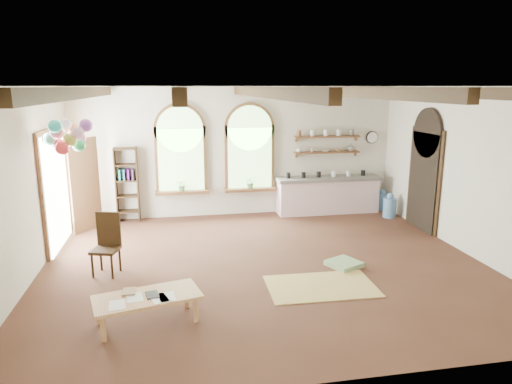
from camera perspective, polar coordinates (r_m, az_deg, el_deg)
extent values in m
plane|color=#522F21|center=(8.51, 1.12, -9.03)|extent=(8.00, 8.00, 0.00)
cube|color=brown|center=(11.30, -9.36, 3.99)|extent=(1.24, 0.08, 1.64)
cylinder|color=brown|center=(11.21, -9.50, 7.78)|extent=(1.24, 0.08, 1.24)
cube|color=#91CD7B|center=(11.26, -9.35, 3.96)|extent=(1.10, 0.04, 1.50)
cube|color=brown|center=(11.36, -9.20, -0.02)|extent=(1.30, 0.28, 0.08)
cube|color=brown|center=(11.45, -0.80, 4.28)|extent=(1.24, 0.08, 1.64)
cylinder|color=brown|center=(11.36, -0.81, 8.02)|extent=(1.24, 0.08, 1.24)
cube|color=#91CD7B|center=(11.41, -0.77, 4.25)|extent=(1.10, 0.04, 1.50)
cube|color=brown|center=(11.51, -0.72, 0.33)|extent=(1.30, 0.28, 0.08)
cube|color=brown|center=(10.02, -23.80, 0.14)|extent=(0.10, 1.90, 2.50)
cube|color=black|center=(10.95, 20.19, 1.21)|extent=(0.10, 1.30, 2.40)
cube|color=beige|center=(11.92, 8.93, -0.53)|extent=(2.60, 0.55, 0.86)
cube|color=gray|center=(11.82, 9.01, 1.68)|extent=(2.68, 0.62, 0.08)
cube|color=brown|center=(11.87, 8.84, 4.93)|extent=(1.70, 0.24, 0.04)
cube|color=brown|center=(11.83, 8.91, 6.85)|extent=(1.70, 0.24, 0.04)
cylinder|color=black|center=(12.36, 14.31, 6.63)|extent=(0.32, 0.04, 0.32)
cube|color=#352210|center=(11.36, -17.07, 0.81)|extent=(0.03, 0.32, 1.80)
cube|color=#352210|center=(11.31, -14.56, 0.92)|extent=(0.03, 0.32, 1.80)
cube|color=tan|center=(6.57, -13.45, -12.70)|extent=(1.54, 0.98, 0.05)
cube|color=tan|center=(6.39, -18.55, -15.86)|extent=(0.06, 0.06, 0.36)
cube|color=tan|center=(6.58, -7.54, -14.36)|extent=(0.06, 0.06, 0.36)
cube|color=tan|center=(6.80, -18.98, -14.04)|extent=(0.06, 0.06, 0.36)
cube|color=tan|center=(6.98, -8.68, -12.71)|extent=(0.06, 0.06, 0.36)
cube|color=#352210|center=(8.33, -18.31, -6.91)|extent=(0.53, 0.53, 0.05)
cube|color=#352210|center=(8.40, -17.94, -4.45)|extent=(0.42, 0.16, 0.63)
cube|color=#D6BD6B|center=(7.70, 8.15, -11.57)|extent=(1.78, 1.13, 0.02)
cube|color=gray|center=(8.56, 10.92, -8.80)|extent=(0.69, 0.69, 0.09)
cylinder|color=#598BBF|center=(11.87, 16.36, -1.90)|extent=(0.32, 0.32, 0.48)
sphere|color=#598BBF|center=(11.80, 16.45, -0.52)|extent=(0.17, 0.17, 0.17)
cylinder|color=#598BBF|center=(12.54, 15.48, -1.16)|extent=(0.29, 0.29, 0.44)
sphere|color=#598BBF|center=(12.48, 15.55, 0.04)|extent=(0.16, 0.16, 0.16)
cylinder|color=silver|center=(8.72, -22.71, 9.29)|extent=(0.01, 0.01, 0.85)
sphere|color=#29B362|center=(8.81, -21.26, 5.48)|extent=(0.23, 0.23, 0.23)
sphere|color=#E54CA7|center=(8.93, -21.22, 6.35)|extent=(0.23, 0.23, 0.23)
sphere|color=orange|center=(9.06, -21.83, 7.15)|extent=(0.23, 0.23, 0.23)
sphere|color=silver|center=(8.91, -22.79, 7.76)|extent=(0.23, 0.23, 0.23)
sphere|color=#EE2540|center=(8.96, -23.43, 5.41)|extent=(0.23, 0.23, 0.23)
sphere|color=teal|center=(8.87, -24.45, 6.03)|extent=(0.23, 0.23, 0.23)
sphere|color=#D2637E|center=(8.72, -23.63, 6.79)|extent=(0.23, 0.23, 0.23)
sphere|color=#2FCACB|center=(8.58, -23.84, 7.50)|extent=(0.23, 0.23, 0.23)
sphere|color=#F3363C|center=(8.47, -23.08, 5.05)|extent=(0.23, 0.23, 0.23)
sphere|color=#B0BD42|center=(8.59, -22.21, 6.03)|extent=(0.23, 0.23, 0.23)
sphere|color=#F4B4E2|center=(8.56, -21.40, 6.89)|extent=(0.23, 0.23, 0.23)
sphere|color=#9F55C7|center=(8.64, -20.50, 7.81)|extent=(0.23, 0.23, 0.23)
imported|color=olive|center=(6.73, -16.37, -11.91)|extent=(0.19, 0.26, 0.02)
cube|color=black|center=(6.56, -12.86, -12.40)|extent=(0.21, 0.27, 0.01)
imported|color=#598C4C|center=(11.29, -9.23, 0.89)|extent=(0.27, 0.23, 0.30)
imported|color=#598C4C|center=(11.44, -0.69, 1.22)|extent=(0.27, 0.23, 0.30)
imported|color=white|center=(11.64, 5.35, 5.21)|extent=(0.12, 0.10, 0.10)
imported|color=beige|center=(11.74, 7.00, 5.22)|extent=(0.10, 0.10, 0.09)
imported|color=beige|center=(11.85, 8.62, 5.15)|extent=(0.22, 0.22, 0.05)
imported|color=#8C664C|center=(11.97, 10.21, 5.19)|extent=(0.20, 0.20, 0.06)
imported|color=slate|center=(12.09, 11.79, 5.50)|extent=(0.18, 0.18, 0.19)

